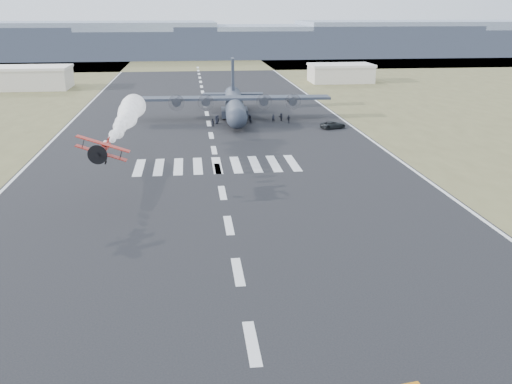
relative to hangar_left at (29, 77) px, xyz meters
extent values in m
plane|color=black|center=(52.00, -145.00, -3.41)|extent=(500.00, 500.00, 0.00)
cube|color=brown|center=(52.00, 85.00, -3.41)|extent=(500.00, 80.00, 0.00)
cube|color=slate|center=(-13.00, 115.00, 5.09)|extent=(150.00, 50.00, 17.00)
cube|color=slate|center=(52.00, 115.00, 3.09)|extent=(150.00, 50.00, 13.00)
cube|color=slate|center=(117.00, 115.00, 4.09)|extent=(150.00, 50.00, 15.00)
cube|color=slate|center=(182.00, 115.00, 5.09)|extent=(150.00, 50.00, 17.00)
cube|color=#B7B0A2|center=(0.00, 0.00, -0.41)|extent=(24.00, 14.00, 6.00)
cube|color=silver|center=(0.00, 0.00, 2.89)|extent=(24.50, 14.50, 0.80)
cube|color=#B7B0A2|center=(98.00, 5.00, -0.81)|extent=(20.00, 12.00, 5.20)
cube|color=silver|center=(98.00, 5.00, 2.09)|extent=(20.50, 12.50, 0.80)
cylinder|color=#B2300B|center=(37.45, -112.43, 3.78)|extent=(1.16, 5.26, 0.94)
sphere|color=black|center=(37.46, -112.22, 4.15)|extent=(0.73, 0.73, 0.73)
cylinder|color=black|center=(37.35, -114.93, 3.78)|extent=(1.07, 0.67, 1.04)
cylinder|color=black|center=(37.33, -115.30, 3.78)|extent=(2.30, 0.13, 2.30)
cube|color=#B2300B|center=(37.43, -112.85, 3.42)|extent=(6.03, 1.30, 2.03)
cube|color=#B2300B|center=(37.42, -113.16, 4.67)|extent=(6.23, 1.31, 2.10)
cube|color=#B2300B|center=(37.55, -110.03, 4.31)|extent=(0.14, 0.94, 1.04)
cube|color=#B2300B|center=(37.55, -110.03, 3.78)|extent=(2.12, 0.82, 0.08)
cylinder|color=black|center=(36.58, -113.23, 2.53)|extent=(0.14, 0.46, 0.46)
cylinder|color=black|center=(38.25, -113.30, 2.53)|extent=(0.14, 0.46, 0.46)
sphere|color=white|center=(37.56, -109.82, 3.78)|extent=(0.73, 0.73, 0.73)
sphere|color=white|center=(37.67, -107.31, 3.82)|extent=(1.04, 1.04, 1.04)
sphere|color=white|center=(37.77, -104.81, 3.85)|extent=(1.34, 1.34, 1.34)
sphere|color=white|center=(37.88, -102.30, 3.88)|extent=(1.64, 1.64, 1.64)
sphere|color=white|center=(37.99, -99.80, 3.91)|extent=(1.95, 1.95, 1.95)
sphere|color=white|center=(38.09, -97.29, 3.94)|extent=(2.25, 2.25, 2.25)
sphere|color=white|center=(38.20, -94.79, 3.97)|extent=(2.55, 2.55, 2.55)
sphere|color=white|center=(38.30, -92.28, 4.00)|extent=(2.86, 2.86, 2.86)
sphere|color=white|center=(38.41, -89.78, 4.04)|extent=(3.16, 3.16, 3.16)
sphere|color=white|center=(38.52, -87.27, 4.07)|extent=(3.47, 3.47, 3.47)
sphere|color=white|center=(38.62, -84.77, 4.10)|extent=(3.77, 3.77, 3.77)
sphere|color=white|center=(38.73, -82.26, 4.13)|extent=(4.07, 4.07, 4.07)
cylinder|color=#222533|center=(57.98, -55.76, -0.70)|extent=(5.60, 29.37, 4.17)
sphere|color=#222533|center=(57.26, -70.34, -0.70)|extent=(4.17, 4.17, 4.17)
cone|color=#222533|center=(58.70, -41.18, -0.70)|extent=(4.47, 6.45, 4.17)
cube|color=#222533|center=(57.93, -56.80, 1.29)|extent=(41.88, 6.43, 0.52)
cylinder|color=#222533|center=(45.41, -56.71, 0.76)|extent=(2.07, 4.05, 1.88)
cylinder|color=#3F3F44|center=(45.30, -58.79, 0.76)|extent=(3.54, 0.23, 3.55)
cylinder|color=#222533|center=(51.66, -57.02, 0.76)|extent=(2.07, 4.05, 1.88)
cylinder|color=#3F3F44|center=(51.55, -59.10, 0.76)|extent=(3.54, 0.23, 3.55)
cylinder|color=#222533|center=(64.15, -57.63, 0.76)|extent=(2.07, 4.05, 1.88)
cylinder|color=#3F3F44|center=(64.05, -59.72, 0.76)|extent=(3.54, 0.23, 3.55)
cylinder|color=#222533|center=(70.40, -57.94, 0.76)|extent=(2.07, 4.05, 1.88)
cylinder|color=#3F3F44|center=(70.30, -60.02, 0.76)|extent=(3.54, 0.23, 3.55)
cube|color=#222533|center=(58.60, -43.26, 4.52)|extent=(0.86, 4.72, 8.34)
cube|color=#222533|center=(58.62, -42.74, 0.14)|extent=(14.74, 3.84, 0.36)
cube|color=#222533|center=(55.74, -54.61, -2.26)|extent=(1.56, 6.31, 1.67)
cylinder|color=black|center=(55.74, -54.61, -2.83)|extent=(0.58, 1.17, 1.15)
cube|color=#222533|center=(60.32, -54.83, -2.26)|extent=(1.56, 6.31, 1.67)
cylinder|color=black|center=(60.32, -54.83, -2.83)|extent=(0.58, 1.17, 1.15)
cylinder|color=black|center=(57.42, -67.22, -2.94)|extent=(0.46, 0.96, 0.94)
imported|color=black|center=(77.02, -69.05, -2.67)|extent=(5.81, 4.04, 1.47)
imported|color=black|center=(65.86, -61.25, -2.54)|extent=(0.69, 0.60, 1.74)
imported|color=black|center=(52.68, -64.25, -2.62)|extent=(0.68, 0.87, 1.57)
imported|color=black|center=(60.76, -60.74, -2.53)|extent=(1.18, 1.18, 1.76)
imported|color=black|center=(68.98, -62.45, -2.54)|extent=(1.14, 0.90, 1.74)
imported|color=black|center=(53.60, -61.68, -2.50)|extent=(0.98, 0.71, 1.82)
imported|color=black|center=(67.76, -60.02, -2.55)|extent=(0.97, 1.67, 1.72)
imported|color=black|center=(54.00, -60.81, -2.54)|extent=(0.76, 0.81, 1.74)
imported|color=black|center=(60.80, -61.56, -2.61)|extent=(0.86, 0.90, 1.59)
camera|label=1|loc=(48.06, -181.21, 20.09)|focal=40.00mm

